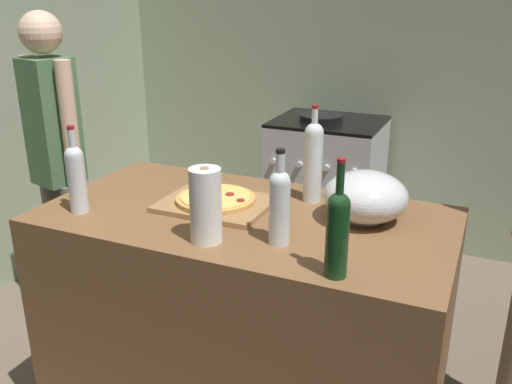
# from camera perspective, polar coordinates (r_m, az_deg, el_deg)

# --- Properties ---
(ground_plane) EXTENTS (4.36, 3.29, 0.02)m
(ground_plane) POSITION_cam_1_polar(r_m,az_deg,el_deg) (2.99, 5.60, -14.98)
(ground_plane) COLOR #6B5B4C
(kitchen_wall_rear) EXTENTS (4.36, 0.10, 2.60)m
(kitchen_wall_rear) POSITION_cam_1_polar(r_m,az_deg,el_deg) (3.83, 13.16, 13.56)
(kitchen_wall_rear) COLOR #99A889
(kitchen_wall_rear) RESTS_ON ground_plane
(counter) EXTENTS (1.49, 0.78, 0.94)m
(counter) POSITION_cam_1_polar(r_m,az_deg,el_deg) (2.24, -1.06, -13.40)
(counter) COLOR brown
(counter) RESTS_ON ground_plane
(cutting_board) EXTENTS (0.40, 0.32, 0.02)m
(cutting_board) POSITION_cam_1_polar(r_m,az_deg,el_deg) (2.08, -4.15, -1.23)
(cutting_board) COLOR #9E7247
(cutting_board) RESTS_ON counter
(pizza) EXTENTS (0.30, 0.30, 0.03)m
(pizza) POSITION_cam_1_polar(r_m,az_deg,el_deg) (2.08, -4.17, -0.69)
(pizza) COLOR tan
(pizza) RESTS_ON cutting_board
(mixing_bowl) EXTENTS (0.29, 0.29, 0.18)m
(mixing_bowl) POSITION_cam_1_polar(r_m,az_deg,el_deg) (1.96, 11.24, -0.47)
(mixing_bowl) COLOR #B2B2B7
(mixing_bowl) RESTS_ON counter
(paper_towel_roll) EXTENTS (0.10, 0.10, 0.25)m
(paper_towel_roll) POSITION_cam_1_polar(r_m,az_deg,el_deg) (1.76, -5.22, -1.40)
(paper_towel_roll) COLOR white
(paper_towel_roll) RESTS_ON counter
(wine_bottle_dark) EXTENTS (0.07, 0.07, 0.37)m
(wine_bottle_dark) POSITION_cam_1_polar(r_m,az_deg,el_deg) (2.10, 5.93, 3.42)
(wine_bottle_dark) COLOR silver
(wine_bottle_dark) RESTS_ON counter
(wine_bottle_amber) EXTENTS (0.07, 0.07, 0.32)m
(wine_bottle_amber) POSITION_cam_1_polar(r_m,az_deg,el_deg) (2.09, -18.07, 1.60)
(wine_bottle_amber) COLOR silver
(wine_bottle_amber) RESTS_ON counter
(wine_bottle_clear) EXTENTS (0.07, 0.07, 0.31)m
(wine_bottle_clear) POSITION_cam_1_polar(r_m,az_deg,el_deg) (1.74, 2.45, -1.16)
(wine_bottle_clear) COLOR silver
(wine_bottle_clear) RESTS_ON counter
(wine_bottle_green) EXTENTS (0.07, 0.07, 0.35)m
(wine_bottle_green) POSITION_cam_1_polar(r_m,az_deg,el_deg) (1.55, 8.41, -3.91)
(wine_bottle_green) COLOR #143819
(wine_bottle_green) RESTS_ON counter
(stove) EXTENTS (0.68, 0.60, 0.97)m
(stove) POSITION_cam_1_polar(r_m,az_deg,el_deg) (3.69, 7.19, 0.37)
(stove) COLOR #B7B7BC
(stove) RESTS_ON ground_plane
(person_in_stripes) EXTENTS (0.35, 0.24, 1.62)m
(person_in_stripes) POSITION_cam_1_polar(r_m,az_deg,el_deg) (2.89, -19.86, 3.22)
(person_in_stripes) COLOR slate
(person_in_stripes) RESTS_ON ground_plane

